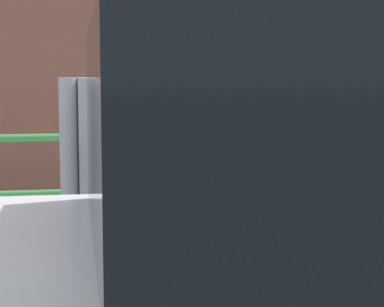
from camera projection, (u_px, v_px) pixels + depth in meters
The scene contains 4 objects.
parking_meter at pixel (231, 136), 3.68m from camera, with size 0.19×0.20×1.55m.
pedestrian_at_meter at pixel (122, 177), 3.56m from camera, with size 0.61×0.50×1.67m.
background_railing at pixel (147, 166), 5.71m from camera, with size 24.06×0.06×1.00m.
backdrop_wall at pixel (122, 106), 8.06m from camera, with size 32.00×0.50×2.50m, color brown.
Camera 1 is at (-0.64, -3.05, 1.62)m, focal length 66.72 mm.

